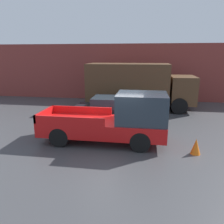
# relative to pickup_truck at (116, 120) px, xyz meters

# --- Properties ---
(ground_plane) EXTENTS (60.00, 60.00, 0.00)m
(ground_plane) POSITION_rel_pickup_truck_xyz_m (-0.10, -0.02, -1.03)
(ground_plane) COLOR #3D3D3F
(building_wall) EXTENTS (28.00, 0.15, 4.65)m
(building_wall) POSITION_rel_pickup_truck_xyz_m (-0.10, 9.56, 1.30)
(building_wall) COLOR brown
(building_wall) RESTS_ON ground
(pickup_truck) EXTENTS (5.45, 1.93, 2.22)m
(pickup_truck) POSITION_rel_pickup_truck_xyz_m (0.00, 0.00, 0.00)
(pickup_truck) COLOR red
(pickup_truck) RESTS_ON ground
(car) EXTENTS (4.26, 1.99, 1.40)m
(car) POSITION_rel_pickup_truck_xyz_m (-0.69, 3.23, -0.30)
(car) COLOR black
(car) RESTS_ON ground
(delivery_truck) EXTENTS (7.39, 2.59, 3.17)m
(delivery_truck) POSITION_rel_pickup_truck_xyz_m (0.58, 6.51, 0.71)
(delivery_truck) COLOR #4C331E
(delivery_truck) RESTS_ON ground
(newspaper_box) EXTENTS (0.45, 0.40, 0.99)m
(newspaper_box) POSITION_rel_pickup_truck_xyz_m (-2.95, 9.23, -0.53)
(newspaper_box) COLOR gold
(newspaper_box) RESTS_ON ground
(traffic_cone) EXTENTS (0.38, 0.38, 0.63)m
(traffic_cone) POSITION_rel_pickup_truck_xyz_m (3.24, -0.72, -0.71)
(traffic_cone) COLOR orange
(traffic_cone) RESTS_ON ground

